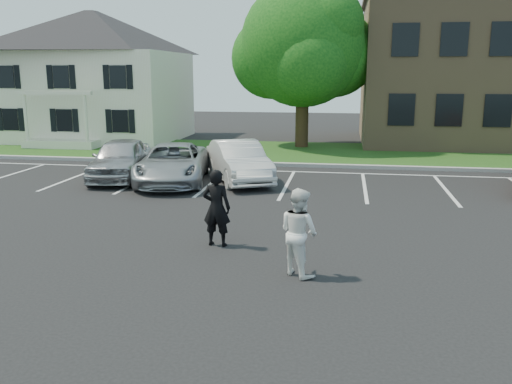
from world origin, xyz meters
TOP-DOWN VIEW (x-y plane):
  - ground_plane at (0.00, 0.00)m, footprint 90.00×90.00m
  - curb at (0.00, 12.00)m, footprint 40.00×0.30m
  - grass_strip at (0.00, 16.00)m, footprint 44.00×8.00m
  - stall_lines at (1.40, 8.95)m, footprint 34.00×5.36m
  - house at (-13.00, 19.97)m, footprint 10.30×9.22m
  - tree at (-0.21, 18.17)m, footprint 7.80×7.20m
  - man_black_suit at (-0.88, 0.63)m, footprint 0.70×0.49m
  - man_white_shirt at (1.19, -0.95)m, footprint 1.10×1.09m
  - car_silver_west at (-6.45, 8.11)m, footprint 2.58×4.83m
  - car_silver_minivan at (-4.25, 7.73)m, footprint 3.31×5.54m
  - car_white_sedan at (-1.87, 8.36)m, footprint 3.42×4.83m

SIDE VIEW (x-z plane):
  - ground_plane at x=0.00m, z-range 0.00..0.00m
  - stall_lines at x=1.40m, z-range 0.00..0.01m
  - grass_strip at x=0.00m, z-range 0.00..0.08m
  - curb at x=0.00m, z-range 0.00..0.15m
  - car_silver_minivan at x=-4.25m, z-range 0.00..1.44m
  - car_white_sedan at x=-1.87m, z-range 0.00..1.51m
  - car_silver_west at x=-6.45m, z-range 0.00..1.57m
  - man_white_shirt at x=1.19m, z-range 0.00..1.79m
  - man_black_suit at x=-0.88m, z-range 0.00..1.84m
  - house at x=-13.00m, z-range 0.03..7.63m
  - tree at x=-0.21m, z-range 0.95..9.75m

